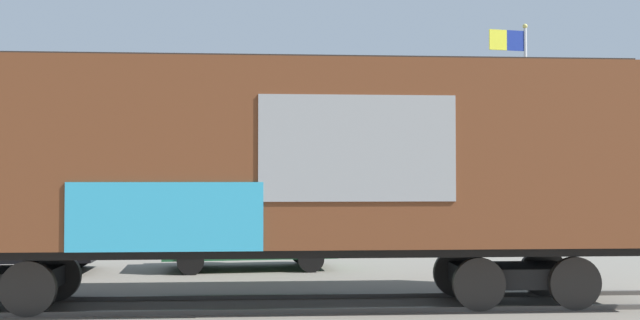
{
  "coord_description": "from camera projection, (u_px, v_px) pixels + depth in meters",
  "views": [
    {
      "loc": [
        -0.23,
        -12.43,
        2.28
      ],
      "look_at": [
        1.11,
        1.1,
        2.65
      ],
      "focal_mm": 38.65,
      "sensor_mm": 36.0,
      "label": 1
    }
  ],
  "objects": [
    {
      "name": "flagpole",
      "position": [
        519.0,
        102.0,
        25.04
      ],
      "size": [
        1.51,
        0.29,
        7.95
      ],
      "color": "silver",
      "rests_on": "ground_plane"
    },
    {
      "name": "freight_car",
      "position": [
        260.0,
        160.0,
        12.39
      ],
      "size": [
        14.64,
        3.29,
        4.5
      ],
      "color": "brown",
      "rests_on": "ground_plane"
    },
    {
      "name": "parked_car_green",
      "position": [
        248.0,
        235.0,
        17.4
      ],
      "size": [
        4.34,
        2.12,
        1.72
      ],
      "color": "#1E5933",
      "rests_on": "ground_plane"
    },
    {
      "name": "parked_car_black",
      "position": [
        2.0,
        239.0,
        16.64
      ],
      "size": [
        4.51,
        2.04,
        1.59
      ],
      "color": "black",
      "rests_on": "ground_plane"
    },
    {
      "name": "hillside",
      "position": [
        254.0,
        156.0,
        89.57
      ],
      "size": [
        144.1,
        37.55,
        14.8
      ],
      "color": "slate",
      "rests_on": "ground_plane"
    },
    {
      "name": "track",
      "position": [
        337.0,
        303.0,
        12.41
      ],
      "size": [
        60.02,
        3.83,
        0.08
      ],
      "color": "#4C4742",
      "rests_on": "ground_plane"
    },
    {
      "name": "ground_plane",
      "position": [
        265.0,
        306.0,
        12.33
      ],
      "size": [
        260.0,
        260.0,
        0.0
      ],
      "primitive_type": "plane",
      "color": "slate"
    }
  ]
}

